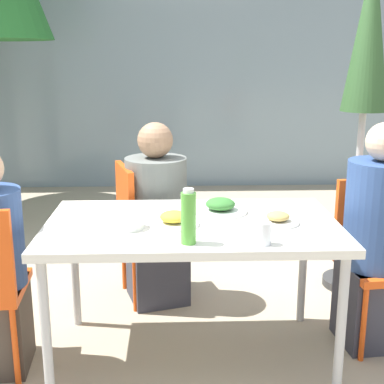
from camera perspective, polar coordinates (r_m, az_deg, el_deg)
name	(u,v)px	position (r m, az deg, el deg)	size (l,w,h in m)	color
ground_plane	(192,355)	(2.89, 0.00, -16.97)	(24.00, 24.00, 0.00)	tan
building_facade	(180,56)	(6.26, -1.28, 14.34)	(10.00, 0.20, 3.00)	gray
dining_table	(192,233)	(2.61, 0.00, -4.40)	(1.41, 0.83, 0.72)	silver
chair_right	(377,248)	(3.04, 19.14, -5.69)	(0.44, 0.44, 0.86)	#E54C14
person_right	(376,244)	(2.93, 19.06, -5.27)	(0.34, 0.34, 1.19)	#383842
chair_far	(142,222)	(3.32, -5.36, -3.23)	(0.50, 0.50, 0.86)	#E54C14
person_far	(157,220)	(3.29, -3.80, -3.05)	(0.41, 0.41, 1.12)	#383842
closed_umbrella	(367,55)	(3.50, 18.21, 13.73)	(0.36, 0.36, 2.14)	#333333
plate_0	(278,219)	(2.59, 9.14, -2.87)	(0.20, 0.20, 0.06)	white
plate_1	(174,220)	(2.54, -1.94, -2.98)	(0.24, 0.24, 0.07)	white
plate_2	(220,207)	(2.74, 3.05, -1.61)	(0.28, 0.28, 0.07)	white
bottle	(188,217)	(2.27, -0.38, -2.71)	(0.07, 0.07, 0.24)	#51A338
drinking_cup	(264,233)	(2.30, 7.64, -4.39)	(0.07, 0.07, 0.10)	white
salad_bowl	(128,222)	(2.51, -6.82, -3.23)	(0.15, 0.15, 0.06)	white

